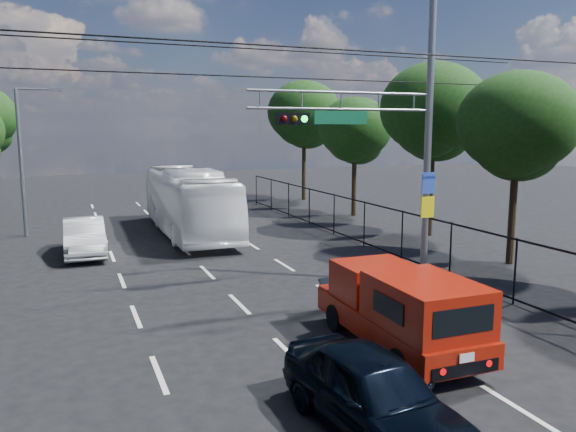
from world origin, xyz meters
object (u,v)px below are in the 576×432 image
red_pickup (400,307)px  signal_mast (397,126)px  white_bus (189,201)px  navy_hatchback (374,394)px  white_van (84,237)px

red_pickup → signal_mast: bearing=59.4°
white_bus → navy_hatchback: bearing=-92.1°
signal_mast → red_pickup: 6.90m
signal_mast → red_pickup: bearing=-120.6°
red_pickup → white_bus: (-1.48, 16.64, 0.57)m
white_bus → white_van: white_bus is taller
signal_mast → white_bus: size_ratio=0.82×
white_bus → red_pickup: bearing=-84.1°
white_bus → signal_mast: bearing=-69.6°
red_pickup → navy_hatchback: red_pickup is taller
signal_mast → navy_hatchback: (-5.24, -7.72, -4.52)m
red_pickup → white_bus: white_bus is taller
red_pickup → white_bus: size_ratio=0.46×
navy_hatchback → white_van: bearing=98.9°
signal_mast → white_van: size_ratio=2.09×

